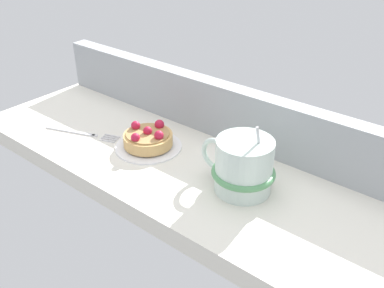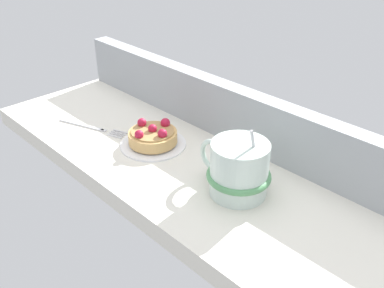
{
  "view_description": "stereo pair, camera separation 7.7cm",
  "coord_description": "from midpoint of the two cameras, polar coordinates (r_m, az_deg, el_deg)",
  "views": [
    {
      "loc": [
        45.63,
        -51.58,
        43.51
      ],
      "look_at": [
        3.54,
        0.05,
        4.74
      ],
      "focal_mm": 40.67,
      "sensor_mm": 36.0,
      "label": 1
    },
    {
      "loc": [
        51.31,
        -46.38,
        43.51
      ],
      "look_at": [
        3.54,
        0.05,
        4.74
      ],
      "focal_mm": 40.67,
      "sensor_mm": 36.0,
      "label": 2
    }
  ],
  "objects": [
    {
      "name": "dessert_fork",
      "position": [
        0.94,
        -10.68,
        2.13
      ],
      "size": [
        16.36,
        7.27,
        0.6
      ],
      "color": "silver",
      "rests_on": "ground_plane"
    },
    {
      "name": "window_rail_back",
      "position": [
        0.88,
        7.15,
        4.28
      ],
      "size": [
        87.77,
        3.6,
        11.15
      ],
      "primitive_type": "cube",
      "color": "#9EA3A8",
      "rests_on": "ground_plane"
    },
    {
      "name": "raspberry_tart",
      "position": [
        0.85,
        -2.55,
        1.08
      ],
      "size": [
        9.6,
        9.6,
        3.96
      ],
      "color": "tan",
      "rests_on": "dessert_plate"
    },
    {
      "name": "dessert_plate",
      "position": [
        0.86,
        -2.54,
        0.02
      ],
      "size": [
        13.07,
        13.07,
        0.68
      ],
      "color": "white",
      "rests_on": "ground_plane"
    },
    {
      "name": "ground_plane",
      "position": [
        0.82,
        0.93,
        -3.14
      ],
      "size": [
        89.56,
        30.16,
        3.63
      ],
      "primitive_type": "cube",
      "color": "silver"
    },
    {
      "name": "coffee_mug",
      "position": [
        0.71,
        9.2,
        -3.39
      ],
      "size": [
        14.04,
        10.67,
        12.53
      ],
      "color": "silver",
      "rests_on": "ground_plane"
    }
  ]
}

